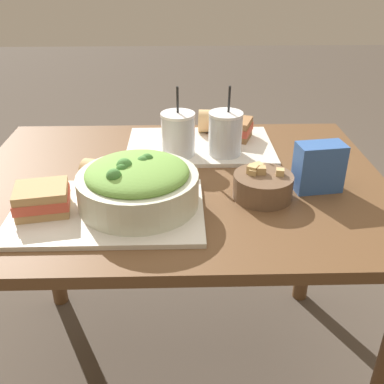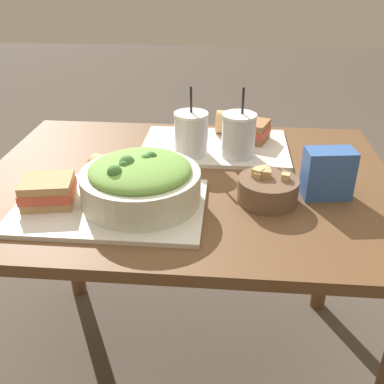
{
  "view_description": "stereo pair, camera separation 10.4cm",
  "coord_description": "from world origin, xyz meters",
  "views": [
    {
      "loc": [
        0.01,
        -1.11,
        1.32
      ],
      "look_at": [
        0.03,
        -0.2,
        0.83
      ],
      "focal_mm": 42.0,
      "sensor_mm": 36.0,
      "label": 1
    },
    {
      "loc": [
        0.11,
        -1.11,
        1.32
      ],
      "look_at": [
        0.03,
        -0.2,
        0.83
      ],
      "focal_mm": 42.0,
      "sensor_mm": 36.0,
      "label": 2
    }
  ],
  "objects": [
    {
      "name": "tray_near",
      "position": [
        -0.17,
        -0.18,
        0.77
      ],
      "size": [
        0.46,
        0.3,
        0.01
      ],
      "color": "beige",
      "rests_on": "dining_table"
    },
    {
      "name": "tray_far",
      "position": [
        0.07,
        0.21,
        0.77
      ],
      "size": [
        0.46,
        0.3,
        0.01
      ],
      "color": "beige",
      "rests_on": "dining_table"
    },
    {
      "name": "drink_cup_red",
      "position": [
        0.14,
        0.14,
        0.83
      ],
      "size": [
        0.1,
        0.1,
        0.21
      ],
      "color": "silver",
      "rests_on": "tray_far"
    },
    {
      "name": "baguette_far",
      "position": [
        0.11,
        0.32,
        0.81
      ],
      "size": [
        0.08,
        0.08,
        0.08
      ],
      "rotation": [
        0.0,
        0.0,
        1.47
      ],
      "color": "tan",
      "rests_on": "tray_far"
    },
    {
      "name": "napkin_folded",
      "position": [
        -0.16,
        0.01,
        0.76
      ],
      "size": [
        0.14,
        0.12,
        0.0
      ],
      "color": "silver",
      "rests_on": "dining_table"
    },
    {
      "name": "soup_bowl",
      "position": [
        0.21,
        -0.11,
        0.8
      ],
      "size": [
        0.15,
        0.15,
        0.08
      ],
      "color": "brown",
      "rests_on": "dining_table"
    },
    {
      "name": "ground_plane",
      "position": [
        0.0,
        0.0,
        0.0
      ],
      "size": [
        12.0,
        12.0,
        0.0
      ],
      "primitive_type": "plane",
      "color": "#4C4238"
    },
    {
      "name": "chip_bag",
      "position": [
        0.36,
        -0.07,
        0.82
      ],
      "size": [
        0.13,
        0.08,
        0.13
      ],
      "rotation": [
        0.0,
        0.0,
        0.14
      ],
      "color": "#335BA3",
      "rests_on": "dining_table"
    },
    {
      "name": "sandwich_near",
      "position": [
        -0.32,
        -0.19,
        0.8
      ],
      "size": [
        0.14,
        0.13,
        0.06
      ],
      "rotation": [
        0.0,
        0.0,
        0.18
      ],
      "color": "tan",
      "rests_on": "tray_near"
    },
    {
      "name": "baguette_near",
      "position": [
        -0.19,
        -0.08,
        0.81
      ],
      "size": [
        0.12,
        0.1,
        0.08
      ],
      "rotation": [
        0.0,
        0.0,
        1.31
      ],
      "color": "tan",
      "rests_on": "tray_near"
    },
    {
      "name": "dining_table",
      "position": [
        0.0,
        0.0,
        0.64
      ],
      "size": [
        1.14,
        0.85,
        0.76
      ],
      "color": "brown",
      "rests_on": "ground_plane"
    },
    {
      "name": "salad_bowl",
      "position": [
        -0.1,
        -0.16,
        0.83
      ],
      "size": [
        0.29,
        0.29,
        0.12
      ],
      "color": "beige",
      "rests_on": "tray_near"
    },
    {
      "name": "sandwich_far",
      "position": [
        0.18,
        0.27,
        0.8
      ],
      "size": [
        0.15,
        0.13,
        0.06
      ],
      "rotation": [
        0.0,
        0.0,
        -0.35
      ],
      "color": "olive",
      "rests_on": "tray_far"
    },
    {
      "name": "drink_cup_dark",
      "position": [
        -0.0,
        0.14,
        0.83
      ],
      "size": [
        0.1,
        0.1,
        0.21
      ],
      "color": "silver",
      "rests_on": "tray_far"
    }
  ]
}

